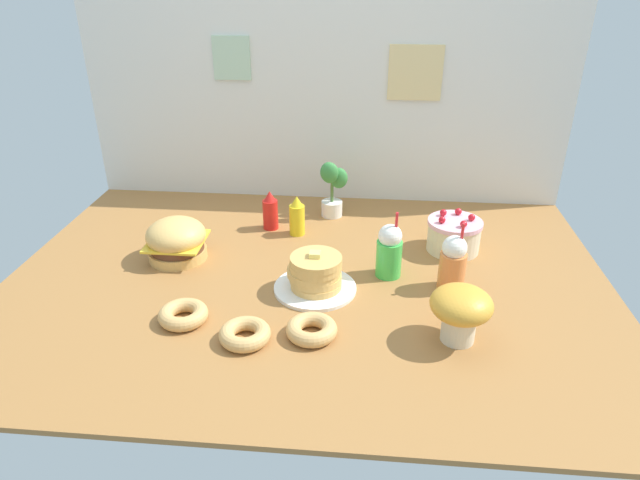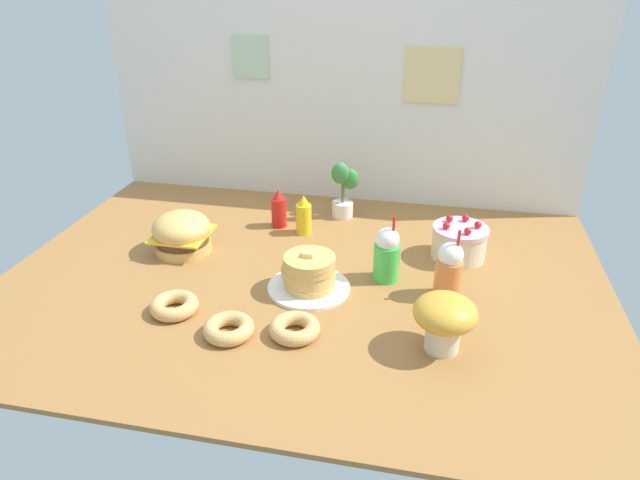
{
  "view_description": "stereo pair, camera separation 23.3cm",
  "coord_description": "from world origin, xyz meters",
  "px_view_note": "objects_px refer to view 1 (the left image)",
  "views": [
    {
      "loc": [
        0.23,
        -1.93,
        1.17
      ],
      "look_at": [
        0.04,
        0.14,
        0.11
      ],
      "focal_mm": 31.41,
      "sensor_mm": 36.0,
      "label": 1
    },
    {
      "loc": [
        0.46,
        -1.9,
        1.17
      ],
      "look_at": [
        0.04,
        0.14,
        0.11
      ],
      "focal_mm": 31.41,
      "sensor_mm": 36.0,
      "label": 2
    }
  ],
  "objects_px": {
    "pancake_stack": "(315,275)",
    "ketchup_bottle": "(270,211)",
    "mustard_bottle": "(297,217)",
    "donut_pink_glaze": "(183,314)",
    "orange_float_cup": "(453,263)",
    "potted_plant": "(332,187)",
    "donut_vanilla": "(312,329)",
    "donut_chocolate": "(245,334)",
    "mushroom_stool": "(461,309)",
    "burger": "(176,240)",
    "cream_soda_cup": "(389,251)",
    "layer_cake": "(454,235)"
  },
  "relations": [
    {
      "from": "ketchup_bottle",
      "to": "orange_float_cup",
      "type": "height_order",
      "value": "orange_float_cup"
    },
    {
      "from": "orange_float_cup",
      "to": "potted_plant",
      "type": "bearing_deg",
      "value": 128.58
    },
    {
      "from": "mustard_bottle",
      "to": "cream_soda_cup",
      "type": "bearing_deg",
      "value": -39.33
    },
    {
      "from": "layer_cake",
      "to": "donut_vanilla",
      "type": "bearing_deg",
      "value": -129.01
    },
    {
      "from": "pancake_stack",
      "to": "orange_float_cup",
      "type": "height_order",
      "value": "orange_float_cup"
    },
    {
      "from": "donut_chocolate",
      "to": "burger",
      "type": "bearing_deg",
      "value": 126.84
    },
    {
      "from": "ketchup_bottle",
      "to": "mushroom_stool",
      "type": "bearing_deg",
      "value": -45.92
    },
    {
      "from": "donut_vanilla",
      "to": "donut_chocolate",
      "type": "bearing_deg",
      "value": -168.07
    },
    {
      "from": "burger",
      "to": "donut_vanilla",
      "type": "relative_size",
      "value": 1.43
    },
    {
      "from": "ketchup_bottle",
      "to": "potted_plant",
      "type": "xyz_separation_m",
      "value": [
        0.28,
        0.17,
        0.07
      ]
    },
    {
      "from": "mustard_bottle",
      "to": "ketchup_bottle",
      "type": "bearing_deg",
      "value": 159.9
    },
    {
      "from": "orange_float_cup",
      "to": "donut_chocolate",
      "type": "relative_size",
      "value": 1.61
    },
    {
      "from": "burger",
      "to": "potted_plant",
      "type": "bearing_deg",
      "value": 38.73
    },
    {
      "from": "potted_plant",
      "to": "donut_vanilla",
      "type": "bearing_deg",
      "value": -89.78
    },
    {
      "from": "donut_pink_glaze",
      "to": "potted_plant",
      "type": "bearing_deg",
      "value": 64.32
    },
    {
      "from": "ketchup_bottle",
      "to": "donut_chocolate",
      "type": "bearing_deg",
      "value": -85.91
    },
    {
      "from": "donut_vanilla",
      "to": "mushroom_stool",
      "type": "distance_m",
      "value": 0.5
    },
    {
      "from": "layer_cake",
      "to": "mushroom_stool",
      "type": "xyz_separation_m",
      "value": [
        -0.06,
        -0.66,
        0.05
      ]
    },
    {
      "from": "layer_cake",
      "to": "orange_float_cup",
      "type": "xyz_separation_m",
      "value": [
        -0.05,
        -0.32,
        0.04
      ]
    },
    {
      "from": "donut_vanilla",
      "to": "potted_plant",
      "type": "distance_m",
      "value": 1.01
    },
    {
      "from": "pancake_stack",
      "to": "potted_plant",
      "type": "distance_m",
      "value": 0.71
    },
    {
      "from": "pancake_stack",
      "to": "donut_pink_glaze",
      "type": "xyz_separation_m",
      "value": [
        -0.45,
        -0.25,
        -0.04
      ]
    },
    {
      "from": "burger",
      "to": "donut_vanilla",
      "type": "xyz_separation_m",
      "value": [
        0.63,
        -0.5,
        -0.06
      ]
    },
    {
      "from": "donut_chocolate",
      "to": "donut_vanilla",
      "type": "bearing_deg",
      "value": 11.93
    },
    {
      "from": "donut_chocolate",
      "to": "mushroom_stool",
      "type": "relative_size",
      "value": 0.85
    },
    {
      "from": "orange_float_cup",
      "to": "donut_pink_glaze",
      "type": "xyz_separation_m",
      "value": [
        -0.97,
        -0.32,
        -0.08
      ]
    },
    {
      "from": "burger",
      "to": "mustard_bottle",
      "type": "relative_size",
      "value": 1.33
    },
    {
      "from": "potted_plant",
      "to": "donut_pink_glaze",
      "type": "bearing_deg",
      "value": -115.68
    },
    {
      "from": "pancake_stack",
      "to": "mustard_bottle",
      "type": "height_order",
      "value": "mustard_bottle"
    },
    {
      "from": "layer_cake",
      "to": "mushroom_stool",
      "type": "bearing_deg",
      "value": -95.25
    },
    {
      "from": "pancake_stack",
      "to": "donut_pink_glaze",
      "type": "bearing_deg",
      "value": -150.54
    },
    {
      "from": "orange_float_cup",
      "to": "donut_chocolate",
      "type": "xyz_separation_m",
      "value": [
        -0.73,
        -0.41,
        -0.08
      ]
    },
    {
      "from": "pancake_stack",
      "to": "orange_float_cup",
      "type": "distance_m",
      "value": 0.53
    },
    {
      "from": "pancake_stack",
      "to": "ketchup_bottle",
      "type": "xyz_separation_m",
      "value": [
        -0.27,
        0.53,
        0.02
      ]
    },
    {
      "from": "burger",
      "to": "donut_pink_glaze",
      "type": "relative_size",
      "value": 1.43
    },
    {
      "from": "layer_cake",
      "to": "mushroom_stool",
      "type": "distance_m",
      "value": 0.66
    },
    {
      "from": "mustard_bottle",
      "to": "donut_pink_glaze",
      "type": "distance_m",
      "value": 0.8
    },
    {
      "from": "donut_chocolate",
      "to": "donut_vanilla",
      "type": "distance_m",
      "value": 0.23
    },
    {
      "from": "burger",
      "to": "donut_vanilla",
      "type": "distance_m",
      "value": 0.81
    },
    {
      "from": "layer_cake",
      "to": "donut_vanilla",
      "type": "distance_m",
      "value": 0.88
    },
    {
      "from": "layer_cake",
      "to": "burger",
      "type": "bearing_deg",
      "value": -171.17
    },
    {
      "from": "donut_vanilla",
      "to": "orange_float_cup",
      "type": "bearing_deg",
      "value": 35.38
    },
    {
      "from": "burger",
      "to": "orange_float_cup",
      "type": "height_order",
      "value": "orange_float_cup"
    },
    {
      "from": "orange_float_cup",
      "to": "donut_vanilla",
      "type": "relative_size",
      "value": 1.61
    },
    {
      "from": "burger",
      "to": "layer_cake",
      "type": "distance_m",
      "value": 1.2
    },
    {
      "from": "pancake_stack",
      "to": "ketchup_bottle",
      "type": "distance_m",
      "value": 0.59
    },
    {
      "from": "pancake_stack",
      "to": "potted_plant",
      "type": "relative_size",
      "value": 1.11
    },
    {
      "from": "cream_soda_cup",
      "to": "donut_pink_glaze",
      "type": "distance_m",
      "value": 0.83
    },
    {
      "from": "cream_soda_cup",
      "to": "donut_chocolate",
      "type": "xyz_separation_m",
      "value": [
        -0.49,
        -0.49,
        -0.08
      ]
    },
    {
      "from": "cream_soda_cup",
      "to": "donut_vanilla",
      "type": "relative_size",
      "value": 1.61
    }
  ]
}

